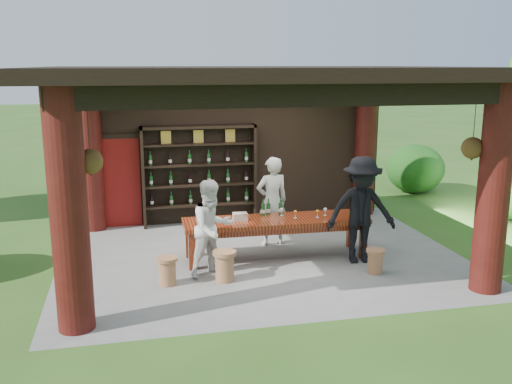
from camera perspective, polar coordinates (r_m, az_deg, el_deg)
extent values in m
plane|color=#2D5119|center=(10.86, 0.46, -6.38)|extent=(90.00, 90.00, 0.00)
cube|color=slate|center=(10.88, 0.46, -6.63)|extent=(7.40, 5.90, 0.10)
cube|color=black|center=(13.10, -2.26, 4.34)|extent=(7.00, 0.18, 3.30)
cube|color=maroon|center=(12.90, -13.58, 0.94)|extent=(0.95, 0.06, 2.00)
cylinder|color=#380C0A|center=(7.87, -18.22, -1.92)|extent=(0.50, 0.50, 3.30)
cylinder|color=#380C0A|center=(9.56, 22.69, 0.23)|extent=(0.50, 0.50, 3.30)
cylinder|color=#380C0A|center=(12.72, -16.22, 3.59)|extent=(0.50, 0.50, 3.30)
cylinder|color=#380C0A|center=(13.82, 10.89, 4.56)|extent=(0.50, 0.50, 3.30)
cube|color=black|center=(7.96, 4.48, 9.78)|extent=(6.70, 0.35, 0.35)
cube|color=black|center=(10.04, -17.57, 9.83)|extent=(0.30, 5.20, 0.30)
cube|color=black|center=(11.41, 16.35, 10.18)|extent=(0.30, 5.20, 0.30)
cube|color=black|center=(10.27, 0.50, 11.86)|extent=(7.50, 6.00, 0.20)
cylinder|color=black|center=(7.87, -16.40, 5.43)|extent=(0.01, 0.01, 0.75)
cone|color=black|center=(7.93, -16.20, 2.17)|extent=(0.32, 0.32, 0.18)
sphere|color=#1E5919|center=(7.92, -16.25, 2.95)|extent=(0.34, 0.34, 0.34)
cylinder|color=black|center=(9.41, 20.99, 6.22)|extent=(0.01, 0.01, 0.75)
cone|color=black|center=(9.46, 20.77, 3.48)|extent=(0.32, 0.32, 0.18)
sphere|color=#1E5919|center=(9.45, 20.83, 4.14)|extent=(0.34, 0.34, 0.34)
cube|color=#52130B|center=(10.57, 2.02, -2.90)|extent=(3.45, 0.96, 0.08)
cube|color=#52130B|center=(10.60, 2.01, -3.42)|extent=(3.24, 0.81, 0.12)
cube|color=#52130B|center=(10.12, -6.42, -5.92)|extent=(0.12, 0.12, 0.67)
cube|color=#52130B|center=(10.84, 10.68, -4.79)|extent=(0.12, 0.12, 0.67)
cube|color=#52130B|center=(10.76, -6.74, -4.77)|extent=(0.12, 0.12, 0.67)
cube|color=#52130B|center=(11.44, 9.41, -3.80)|extent=(0.12, 0.12, 0.67)
cylinder|color=#965B3C|center=(9.60, -3.15, -7.57)|extent=(0.31, 0.31, 0.46)
cylinder|color=#965B3C|center=(9.51, -3.17, -6.10)|extent=(0.40, 0.40, 0.06)
cylinder|color=#965B3C|center=(10.15, 11.82, -6.93)|extent=(0.26, 0.26, 0.38)
cylinder|color=#965B3C|center=(10.08, 11.87, -5.77)|extent=(0.33, 0.33, 0.05)
cylinder|color=#965B3C|center=(9.54, -8.86, -7.97)|extent=(0.28, 0.28, 0.41)
cylinder|color=#965B3C|center=(9.46, -8.91, -6.63)|extent=(0.36, 0.36, 0.06)
imported|color=beige|center=(11.29, 1.62, -0.93)|extent=(0.70, 0.51, 1.78)
imported|color=silver|center=(9.69, -4.42, -3.63)|extent=(1.00, 0.91, 1.66)
imported|color=black|center=(10.45, 10.48, -1.79)|extent=(1.33, 0.85, 1.95)
cube|color=#BF6672|center=(10.43, -1.60, -2.49)|extent=(0.26, 0.19, 0.14)
ellipsoid|color=#194C14|center=(16.62, 15.62, 1.92)|extent=(1.60, 1.60, 1.36)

